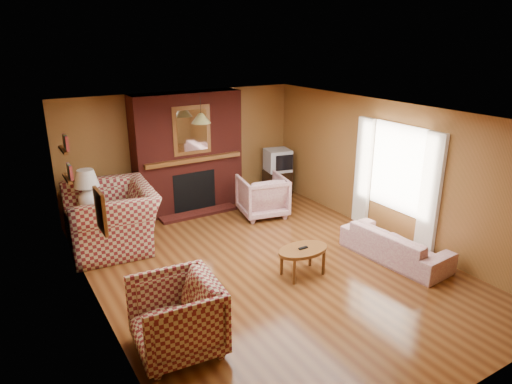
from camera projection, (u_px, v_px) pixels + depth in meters
floor at (268, 267)px, 7.13m from camera, size 6.50×6.50×0.00m
ceiling at (269, 114)px, 6.35m from camera, size 6.50×6.50×0.00m
wall_back at (183, 150)px, 9.37m from camera, size 6.50×0.00×6.50m
wall_front at (463, 297)px, 4.12m from camera, size 6.50×0.00×6.50m
wall_left at (95, 231)px, 5.51m from camera, size 0.00×6.50×6.50m
wall_right at (389, 170)px, 7.97m from camera, size 0.00×6.50×6.50m
fireplace at (188, 154)px, 9.16m from camera, size 2.20×0.82×2.40m
window_right at (395, 178)px, 7.81m from camera, size 0.10×1.85×2.00m
bookshelf at (66, 158)px, 6.93m from camera, size 0.09×0.55×0.71m
botanical_print at (101, 211)px, 5.17m from camera, size 0.05×0.40×0.50m
pendant_light at (201, 118)px, 8.34m from camera, size 0.36×0.36×0.48m
plaid_loveseat at (111, 218)px, 7.70m from camera, size 1.53×1.72×1.04m
plaid_armchair at (176, 317)px, 5.13m from camera, size 1.04×1.01×0.87m
floral_sofa at (395, 244)px, 7.32m from camera, size 0.84×1.82×0.52m
floral_armchair at (262, 196)px, 9.08m from camera, size 1.03×1.05×0.81m
coffee_table at (303, 252)px, 6.80m from camera, size 0.81×0.50×0.45m
side_table at (92, 224)px, 7.98m from camera, size 0.46×0.46×0.60m
table_lamp at (87, 187)px, 7.76m from camera, size 0.42×0.42×0.70m
tv_stand at (277, 182)px, 10.31m from camera, size 0.56×0.52×0.57m
crt_tv at (278, 160)px, 10.13m from camera, size 0.61×0.61×0.48m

